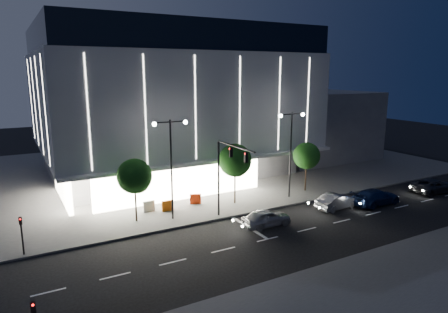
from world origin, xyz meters
name	(u,v)px	position (x,y,z in m)	size (l,w,h in m)	color
ground	(236,237)	(0.00, 0.00, 0.00)	(160.00, 160.00, 0.00)	black
sidewalk_museum	(178,168)	(5.00, 24.00, 0.07)	(70.00, 40.00, 0.15)	#474747
sidewalk_near	(410,291)	(5.00, -12.00, 0.07)	(70.00, 10.00, 0.15)	#474747
museum	(167,101)	(2.98, 22.31, 9.27)	(30.00, 25.80, 18.00)	#4C4C51
annex_building	(300,123)	(26.00, 24.00, 5.00)	(16.00, 20.00, 10.00)	#4C4C51
traffic_mast	(227,166)	(1.00, 3.34, 5.03)	(0.33, 5.89, 7.07)	black
street_lamp_west	(171,155)	(-3.00, 6.00, 5.96)	(3.16, 0.36, 9.00)	black
street_lamp_east	(291,142)	(10.00, 6.00, 5.96)	(3.16, 0.36, 9.00)	black
ped_signal_far	(22,232)	(-15.00, 4.50, 1.89)	(0.22, 0.24, 3.00)	black
tree_left	(135,178)	(-5.97, 7.02, 4.03)	(3.02, 3.02, 5.72)	black
tree_mid	(235,162)	(4.03, 7.02, 4.33)	(3.25, 3.25, 6.15)	black
tree_right	(307,157)	(13.03, 7.02, 3.88)	(2.91, 2.91, 5.51)	black
car_lead	(266,218)	(3.46, 0.79, 0.75)	(1.77, 4.40, 1.50)	#94979B
car_second	(337,201)	(11.99, 1.17, 0.76)	(1.61, 4.63, 1.53)	gray
car_third	(376,197)	(16.23, 0.21, 0.79)	(2.21, 5.45, 1.58)	navy
car_fourth	(433,186)	(25.10, 0.01, 0.75)	(2.49, 5.41, 1.50)	#303036
barrier_a	(168,206)	(-2.65, 8.13, 0.65)	(1.10, 0.25, 1.00)	#E55C0C
barrier_b	(149,206)	(-4.24, 8.86, 0.65)	(1.10, 0.25, 1.00)	silver
barrier_c	(195,199)	(0.49, 8.71, 0.65)	(1.10, 0.25, 1.00)	red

